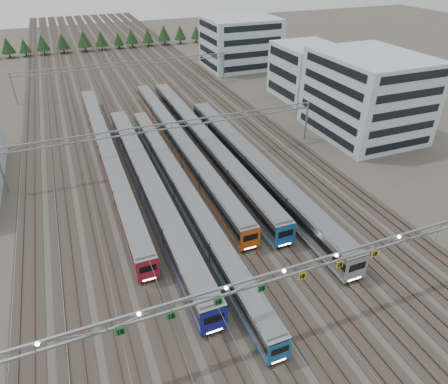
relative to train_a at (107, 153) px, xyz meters
name	(u,v)px	position (x,y,z in m)	size (l,w,h in m)	color
ground	(277,324)	(11.25, -44.32, -2.02)	(400.00, 400.00, 0.00)	#47423A
track_bed	(119,72)	(11.25, 55.68, -0.53)	(54.00, 260.00, 5.42)	#2D2823
train_a	(107,153)	(0.00, 0.00, 0.00)	(2.72, 66.92, 3.54)	black
train_b	(149,184)	(4.50, -14.15, 0.19)	(3.00, 58.36, 3.92)	black
train_c	(182,190)	(9.00, -17.30, -0.10)	(2.57, 62.98, 3.34)	black
train_d	(179,141)	(13.50, -0.27, 0.06)	(2.82, 64.94, 3.67)	black
train_e	(203,140)	(18.00, -1.50, 0.17)	(2.98, 64.75, 3.88)	black
train_f	(253,165)	(22.50, -14.72, 0.27)	(3.12, 55.68, 4.08)	black
gantry_near	(282,276)	(11.20, -44.43, 5.07)	(56.36, 0.61, 8.08)	gray
gantry_mid	(172,130)	(11.25, -4.32, 4.37)	(56.36, 0.36, 8.00)	gray
gantry_far	(126,68)	(11.25, 40.68, 4.37)	(56.36, 0.36, 8.00)	gray
depot_bldg_south	(367,95)	(52.01, -5.97, 6.14)	(18.00, 22.00, 16.32)	#ABBFCC
depot_bldg_mid	(306,71)	(53.54, 19.23, 4.57)	(14.00, 16.00, 13.18)	#ABBFCC
depot_bldg_north	(241,43)	(49.91, 52.63, 5.50)	(22.00, 18.00, 15.04)	#ABBFCC
treeline	(107,38)	(13.50, 94.01, 2.21)	(100.10, 5.60, 7.02)	#332114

